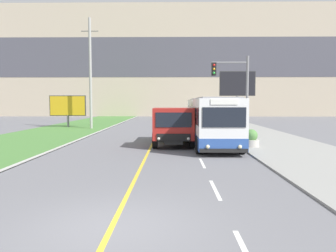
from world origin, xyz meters
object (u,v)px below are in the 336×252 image
object	(u,v)px
traffic_light_mast	(236,89)
planter_round_near	(251,139)
city_bus	(210,120)
utility_pole_far	(90,73)
billboard_large	(237,85)
billboard_small	(68,106)
planter_round_second	(235,131)
planter_round_third	(226,127)
dump_truck	(173,127)
planter_round_far	(218,123)

from	to	relation	value
traffic_light_mast	planter_round_near	xyz separation A→B (m)	(0.94, -0.08, -3.04)
city_bus	planter_round_near	xyz separation A→B (m)	(2.27, -2.49, -1.02)
utility_pole_far	billboard_large	world-z (taller)	utility_pole_far
billboard_small	utility_pole_far	bearing A→B (deg)	-32.72
city_bus	planter_round_second	size ratio (longest dim) A/B	10.92
planter_round_near	planter_round_second	bearing A→B (deg)	90.87
planter_round_second	planter_round_third	size ratio (longest dim) A/B	1.04
traffic_light_mast	planter_round_third	distance (m)	10.43
planter_round_near	dump_truck	bearing A→B (deg)	169.87
dump_truck	billboard_large	bearing A→B (deg)	68.14
dump_truck	planter_round_second	bearing A→B (deg)	41.33
traffic_light_mast	planter_round_third	world-z (taller)	traffic_light_mast
city_bus	planter_round_second	xyz separation A→B (m)	(2.19, 2.52, -0.99)
planter_round_third	planter_round_far	world-z (taller)	planter_round_far
billboard_small	planter_round_second	xyz separation A→B (m)	(16.59, -11.60, -1.77)
billboard_large	planter_round_far	distance (m)	7.76
utility_pole_far	billboard_large	xyz separation A→B (m)	(16.70, 6.09, -0.98)
city_bus	planter_round_far	world-z (taller)	city_bus
billboard_large	city_bus	bearing A→B (deg)	-106.59
planter_round_second	planter_round_third	bearing A→B (deg)	88.37
planter_round_second	planter_round_far	bearing A→B (deg)	89.22
billboard_large	planter_round_second	bearing A→B (deg)	-101.65
city_bus	dump_truck	distance (m)	3.03
traffic_light_mast	billboard_small	bearing A→B (deg)	133.59
city_bus	planter_round_far	size ratio (longest dim) A/B	10.94
planter_round_near	planter_round_far	distance (m)	15.02
city_bus	billboard_large	distance (m)	19.27
billboard_small	planter_round_far	bearing A→B (deg)	-5.40
planter_round_near	planter_round_second	xyz separation A→B (m)	(-0.08, 5.01, 0.03)
city_bus	billboard_small	xyz separation A→B (m)	(-14.41, 14.12, 0.78)
traffic_light_mast	planter_round_second	bearing A→B (deg)	80.00
dump_truck	planter_round_third	world-z (taller)	dump_truck
planter_round_near	planter_round_third	distance (m)	10.01
planter_round_far	traffic_light_mast	bearing A→B (deg)	-93.85
city_bus	utility_pole_far	size ratio (longest dim) A/B	1.08
traffic_light_mast	billboard_large	distance (m)	21.04
planter_round_near	traffic_light_mast	bearing A→B (deg)	175.08
utility_pole_far	planter_round_far	world-z (taller)	utility_pole_far
billboard_large	planter_round_second	xyz separation A→B (m)	(-3.23, -15.67, -4.31)
traffic_light_mast	planter_round_second	size ratio (longest dim) A/B	4.91
traffic_light_mast	billboard_large	xyz separation A→B (m)	(4.10, 20.60, 1.30)
billboard_large	planter_round_near	distance (m)	21.36
planter_round_near	billboard_small	bearing A→B (deg)	135.12
traffic_light_mast	planter_round_near	size ratio (longest dim) A/B	5.23
city_bus	billboard_small	bearing A→B (deg)	135.58
city_bus	dump_truck	bearing A→B (deg)	-147.23
city_bus	billboard_small	distance (m)	20.19
utility_pole_far	billboard_small	world-z (taller)	utility_pole_far
traffic_light_mast	planter_round_third	size ratio (longest dim) A/B	5.10
dump_truck	planter_round_far	distance (m)	14.99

